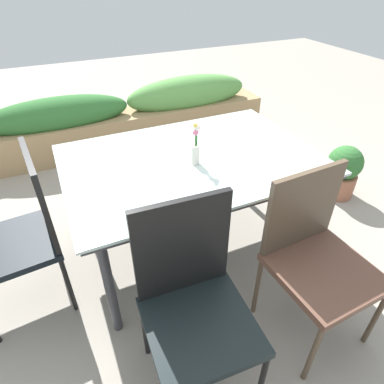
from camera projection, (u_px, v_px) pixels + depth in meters
ground_plane at (198, 244)px, 2.56m from camera, size 12.00×12.00×0.00m
dining_table at (192, 167)px, 2.13m from camera, size 1.58×1.09×0.77m
chair_near_right at (315, 251)px, 1.74m from camera, size 0.52×0.52×0.97m
chair_end_left at (24, 229)px, 1.88m from camera, size 0.53×0.53×1.00m
chair_near_left at (193, 296)px, 1.51m from camera, size 0.51×0.51×1.01m
flower_vase at (196, 145)px, 1.96m from camera, size 0.06×0.05×0.27m
planter_box at (130, 117)px, 3.74m from camera, size 3.26×0.42×0.71m
potted_plant at (343, 171)px, 2.96m from camera, size 0.30×0.30×0.49m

